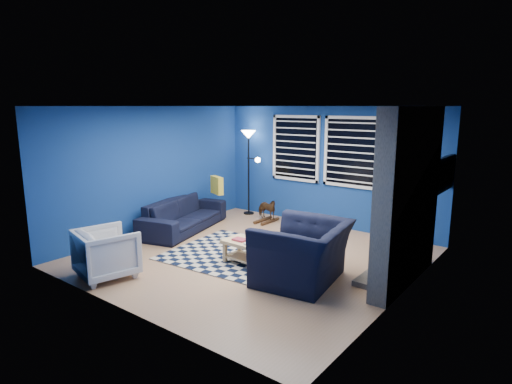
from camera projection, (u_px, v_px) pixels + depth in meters
floor at (253, 256)px, 7.24m from camera, size 5.00×5.00×0.00m
ceiling at (253, 106)px, 6.74m from camera, size 5.00×5.00×0.00m
wall_back at (326, 167)px, 8.93m from camera, size 5.00×0.00×5.00m
wall_left at (154, 170)px, 8.48m from camera, size 0.00×5.00×5.00m
wall_right at (406, 205)px, 5.49m from camera, size 0.00×5.00×5.00m
fireplace at (408, 201)px, 5.98m from camera, size 0.65×2.00×2.50m
window_left at (295, 148)px, 9.28m from camera, size 1.17×0.06×1.42m
window_right at (351, 152)px, 8.50m from camera, size 1.17×0.06×1.42m
tv at (444, 174)px, 7.05m from camera, size 0.07×1.00×0.58m
rug at (245, 255)px, 7.27m from camera, size 2.66×2.21×0.02m
sofa at (184, 215)px, 8.73m from camera, size 2.33×1.40×0.64m
armchair_big at (303, 252)px, 6.15m from camera, size 1.49×1.35×0.87m
armchair_bent at (107, 253)px, 6.32m from camera, size 0.96×0.97×0.74m
rocking_horse at (267, 209)px, 9.32m from camera, size 0.28×0.56×0.46m
coffee_table at (248, 248)px, 6.82m from camera, size 0.82×0.49×0.41m
cabinet at (388, 228)px, 8.06m from camera, size 0.61×0.47×0.54m
floor_lamp at (249, 146)px, 9.78m from camera, size 0.53×0.33×1.95m
throw_pillow at (217, 185)px, 9.20m from camera, size 0.41×0.26×0.38m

